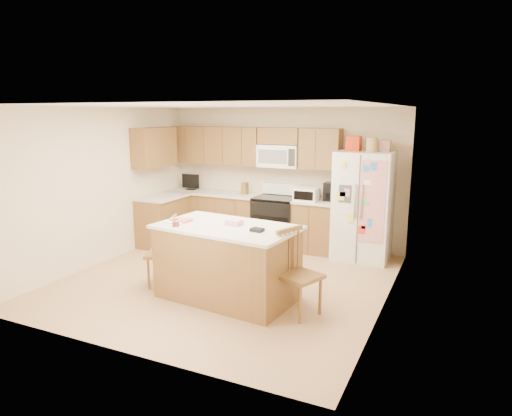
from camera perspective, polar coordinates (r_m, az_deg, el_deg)
The scene contains 9 objects.
ground at distance 6.79m, azimuth -3.78°, elevation -9.00°, with size 4.50×4.50×0.00m, color #A07C4F.
room_shell at distance 6.42m, azimuth -3.95°, elevation 3.12°, with size 4.60×4.60×2.52m.
cabinetry at distance 8.52m, azimuth -3.89°, elevation 1.69°, with size 3.36×1.56×2.15m.
stove at distance 8.32m, azimuth 2.57°, elevation -1.64°, with size 0.76×0.65×1.13m.
refrigerator at distance 7.72m, azimuth 13.26°, elevation 0.39°, with size 0.90×0.79×2.04m.
island at distance 6.02m, azimuth -3.62°, elevation -6.73°, with size 1.90×1.23×1.08m.
windsor_chair_left at distance 6.58m, azimuth -11.46°, elevation -5.55°, with size 0.54×0.55×1.00m.
windsor_chair_back at distance 6.54m, azimuth -1.71°, elevation -5.91°, with size 0.40×0.38×0.88m.
windsor_chair_right at distance 5.55m, azimuth 5.34°, elevation -8.33°, with size 0.57×0.58×1.06m.
Camera 1 is at (3.07, -5.56, 2.41)m, focal length 32.00 mm.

